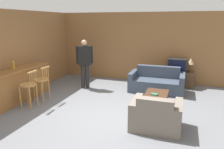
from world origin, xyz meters
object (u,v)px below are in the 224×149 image
person_by_window (85,61)px  couch_far (157,83)px  tv_unit (176,79)px  bar_chair_near (28,87)px  armchair_near (156,116)px  coffee_table (156,95)px  bar_chair_mid (41,82)px  tv (177,65)px  book_on_table (154,94)px  bottle (13,65)px  table_lamp (191,62)px

person_by_window → couch_far: bearing=10.3°
tv_unit → bar_chair_near: bearing=-137.9°
bar_chair_near → armchair_near: bar_chair_near is taller
tv_unit → coffee_table: bearing=-101.2°
bar_chair_mid → tv: (3.65, 2.74, 0.21)m
tv_unit → book_on_table: size_ratio=5.60×
person_by_window → bottle: bearing=-125.7°
bar_chair_near → bottle: bearing=159.3°
armchair_near → bottle: bearing=174.6°
book_on_table → coffee_table: bearing=72.7°
tv_unit → person_by_window: (-2.98, -1.23, 0.67)m
bottle → bar_chair_mid: bearing=26.2°
bar_chair_mid → tv: size_ratio=1.62×
coffee_table → person_by_window: 2.79m
armchair_near → bottle: bottle is taller
tv → book_on_table: bearing=-101.5°
bar_chair_near → person_by_window: size_ratio=0.61×
bar_chair_mid → couch_far: (3.07, 1.95, -0.28)m
bar_chair_near → bottle: size_ratio=3.39×
book_on_table → couch_far: bearing=94.7°
person_by_window → coffee_table: bearing=-19.9°
bar_chair_mid → armchair_near: 3.47m
couch_far → tv_unit: 0.99m
bar_chair_near → bottle: (-0.65, 0.24, 0.52)m
tv_unit → tv: size_ratio=1.85×
bar_chair_near → couch_far: bar_chair_near is taller
tv_unit → book_on_table: (-0.46, -2.28, 0.11)m
coffee_table → bar_chair_near: bearing=-160.4°
bar_chair_near → coffee_table: (3.23, 1.15, -0.25)m
book_on_table → bottle: bearing=-168.5°
tv → book_on_table: tv is taller
tv_unit → bottle: bearing=-144.6°
bar_chair_mid → tv: bearing=36.9°
bar_chair_mid → coffee_table: bar_chair_mid is taller
bottle → person_by_window: 2.26m
armchair_near → tv_unit: (0.27, 3.44, -0.01)m
coffee_table → tv_unit: bearing=78.8°
coffee_table → table_lamp: (0.87, 2.16, 0.59)m
bar_chair_mid → person_by_window: person_by_window is taller
bar_chair_mid → tv: bar_chair_mid is taller
tv → table_lamp: (0.44, 0.00, 0.13)m
table_lamp → person_by_window: size_ratio=0.29×
bar_chair_near → coffee_table: bearing=19.6°
bottle → armchair_near: bearing=-5.4°
tv → bottle: size_ratio=2.09×
bar_chair_mid → armchair_near: size_ratio=0.96×
couch_far → table_lamp: table_lamp is taller
bottle → tv_unit: bearing=35.4°
couch_far → bottle: bottle is taller
bar_chair_mid → book_on_table: size_ratio=4.90×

